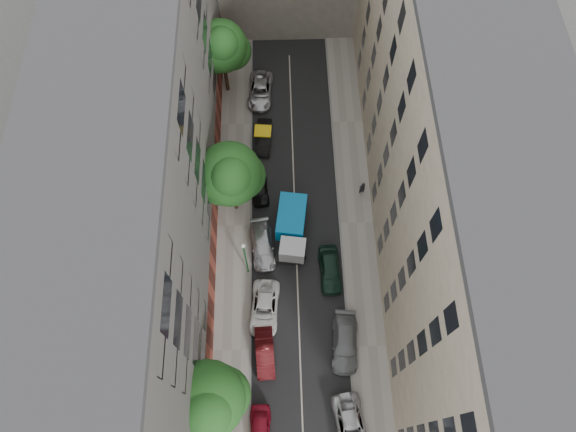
{
  "coord_description": "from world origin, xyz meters",
  "views": [
    {
      "loc": [
        -1.17,
        -18.97,
        42.09
      ],
      "look_at": [
        -0.71,
        -1.96,
        6.0
      ],
      "focal_mm": 32.0,
      "sensor_mm": 36.0,
      "label": 1
    }
  ],
  "objects_px": {
    "car_left_1": "(265,353)",
    "car_left_4": "(260,188)",
    "pedestrian": "(362,188)",
    "car_left_3": "(262,245)",
    "car_right_2": "(330,269)",
    "car_left_6": "(260,91)",
    "car_right_1": "(345,343)",
    "tarp_truck": "(292,227)",
    "car_left_2": "(265,308)",
    "tree_far": "(222,48)",
    "tree_near": "(208,402)",
    "car_right_0": "(351,427)",
    "tree_mid": "(231,176)",
    "lamp_post": "(245,256)",
    "car_left_5": "(263,137)"
  },
  "relations": [
    {
      "from": "tree_far",
      "to": "tree_near",
      "type": "bearing_deg",
      "value": -90.0
    },
    {
      "from": "car_left_6",
      "to": "car_left_5",
      "type": "bearing_deg",
      "value": -82.85
    },
    {
      "from": "car_right_2",
      "to": "tree_near",
      "type": "xyz_separation_m",
      "value": [
        -9.1,
        -10.93,
        5.75
      ]
    },
    {
      "from": "tarp_truck",
      "to": "car_left_6",
      "type": "relative_size",
      "value": 1.22
    },
    {
      "from": "lamp_post",
      "to": "pedestrian",
      "type": "xyz_separation_m",
      "value": [
        10.38,
        7.42,
        -2.9
      ]
    },
    {
      "from": "car_left_6",
      "to": "car_right_2",
      "type": "xyz_separation_m",
      "value": [
        5.87,
        -19.2,
        0.06
      ]
    },
    {
      "from": "car_left_3",
      "to": "lamp_post",
      "type": "distance_m",
      "value": 4.06
    },
    {
      "from": "tarp_truck",
      "to": "car_left_6",
      "type": "xyz_separation_m",
      "value": [
        -2.71,
        15.52,
        -0.78
      ]
    },
    {
      "from": "car_right_2",
      "to": "lamp_post",
      "type": "distance_m",
      "value": 7.67
    },
    {
      "from": "tree_far",
      "to": "pedestrian",
      "type": "height_order",
      "value": "tree_far"
    },
    {
      "from": "car_left_3",
      "to": "tree_far",
      "type": "relative_size",
      "value": 0.54
    },
    {
      "from": "car_right_2",
      "to": "car_right_1",
      "type": "bearing_deg",
      "value": -85.03
    },
    {
      "from": "tarp_truck",
      "to": "car_right_0",
      "type": "relative_size",
      "value": 1.24
    },
    {
      "from": "tree_mid",
      "to": "car_left_2",
      "type": "bearing_deg",
      "value": -75.71
    },
    {
      "from": "tarp_truck",
      "to": "car_left_4",
      "type": "relative_size",
      "value": 1.6
    },
    {
      "from": "car_left_4",
      "to": "car_right_0",
      "type": "relative_size",
      "value": 0.78
    },
    {
      "from": "car_right_0",
      "to": "car_left_3",
      "type": "bearing_deg",
      "value": 105.39
    },
    {
      "from": "car_right_2",
      "to": "car_left_3",
      "type": "bearing_deg",
      "value": 154.96
    },
    {
      "from": "car_right_1",
      "to": "tree_near",
      "type": "distance_m",
      "value": 12.4
    },
    {
      "from": "car_left_6",
      "to": "tree_near",
      "type": "relative_size",
      "value": 0.53
    },
    {
      "from": "car_left_1",
      "to": "lamp_post",
      "type": "height_order",
      "value": "lamp_post"
    },
    {
      "from": "car_left_1",
      "to": "car_left_4",
      "type": "bearing_deg",
      "value": 88.14
    },
    {
      "from": "tarp_truck",
      "to": "tree_mid",
      "type": "bearing_deg",
      "value": 159.64
    },
    {
      "from": "pedestrian",
      "to": "car_left_4",
      "type": "bearing_deg",
      "value": -22.09
    },
    {
      "from": "tree_mid",
      "to": "lamp_post",
      "type": "bearing_deg",
      "value": -80.44
    },
    {
      "from": "car_left_4",
      "to": "tree_near",
      "type": "bearing_deg",
      "value": -104.8
    },
    {
      "from": "tree_near",
      "to": "pedestrian",
      "type": "height_order",
      "value": "tree_near"
    },
    {
      "from": "tree_far",
      "to": "car_left_3",
      "type": "bearing_deg",
      "value": -79.1
    },
    {
      "from": "car_left_3",
      "to": "pedestrian",
      "type": "bearing_deg",
      "value": 23.46
    },
    {
      "from": "car_left_1",
      "to": "car_left_6",
      "type": "distance_m",
      "value": 26.0
    },
    {
      "from": "car_left_4",
      "to": "car_right_0",
      "type": "xyz_separation_m",
      "value": [
        6.77,
        -20.51,
        0.03
      ]
    },
    {
      "from": "car_left_1",
      "to": "car_right_2",
      "type": "distance_m",
      "value": 8.81
    },
    {
      "from": "car_left_4",
      "to": "tree_mid",
      "type": "distance_m",
      "value": 6.05
    },
    {
      "from": "car_left_3",
      "to": "car_right_1",
      "type": "xyz_separation_m",
      "value": [
        6.55,
        -8.6,
        0.04
      ]
    },
    {
      "from": "tree_near",
      "to": "car_right_2",
      "type": "bearing_deg",
      "value": 50.2
    },
    {
      "from": "car_left_6",
      "to": "tree_far",
      "type": "relative_size",
      "value": 0.57
    },
    {
      "from": "car_left_2",
      "to": "car_right_1",
      "type": "xyz_separation_m",
      "value": [
        6.4,
        -3.0,
        0.05
      ]
    },
    {
      "from": "car_left_2",
      "to": "car_right_0",
      "type": "height_order",
      "value": "same"
    },
    {
      "from": "car_right_2",
      "to": "tree_mid",
      "type": "distance_m",
      "value": 11.5
    },
    {
      "from": "car_right_1",
      "to": "lamp_post",
      "type": "xyz_separation_m",
      "value": [
        -7.8,
        6.44,
        3.16
      ]
    },
    {
      "from": "car_right_1",
      "to": "tree_mid",
      "type": "xyz_separation_m",
      "value": [
        -8.82,
        12.51,
        5.32
      ]
    },
    {
      "from": "tarp_truck",
      "to": "car_left_3",
      "type": "height_order",
      "value": "tarp_truck"
    },
    {
      "from": "car_left_2",
      "to": "pedestrian",
      "type": "height_order",
      "value": "pedestrian"
    },
    {
      "from": "car_right_1",
      "to": "tree_far",
      "type": "height_order",
      "value": "tree_far"
    },
    {
      "from": "car_left_3",
      "to": "car_right_2",
      "type": "bearing_deg",
      "value": -29.11
    },
    {
      "from": "car_left_3",
      "to": "car_right_0",
      "type": "xyz_separation_m",
      "value": [
        6.55,
        -14.8,
        -0.01
      ]
    },
    {
      "from": "car_right_1",
      "to": "tarp_truck",
      "type": "bearing_deg",
      "value": 116.49
    },
    {
      "from": "car_right_0",
      "to": "pedestrian",
      "type": "bearing_deg",
      "value": 74.18
    },
    {
      "from": "tree_far",
      "to": "car_left_1",
      "type": "bearing_deg",
      "value": -82.5
    },
    {
      "from": "car_right_1",
      "to": "tree_mid",
      "type": "relative_size",
      "value": 0.56
    }
  ]
}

